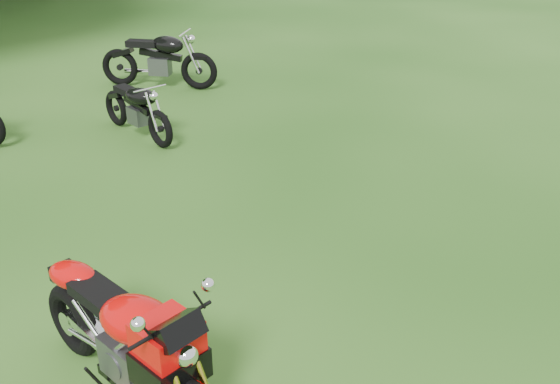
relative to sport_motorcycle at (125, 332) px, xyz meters
The scene contains 4 objects.
ground 2.09m from the sport_motorcycle, 89.52° to the left, with size 120.00×120.00×0.00m, color #16400D.
sport_motorcycle is the anchor object (origin of this frame).
vintage_moto_b 5.33m from the sport_motorcycle, 128.37° to the left, with size 1.70×0.39×0.90m, color black, non-canonical shape.
vintage_moto_c 7.74m from the sport_motorcycle, 125.64° to the left, with size 2.09×0.48×1.10m, color black, non-canonical shape.
Camera 1 is at (2.50, -4.53, 3.38)m, focal length 40.00 mm.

